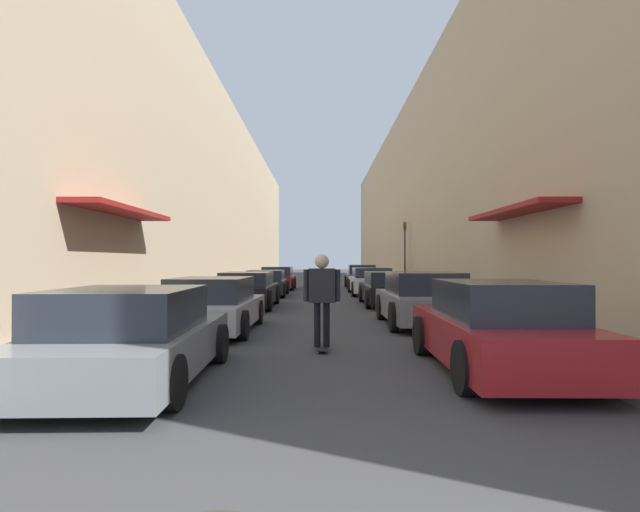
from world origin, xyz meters
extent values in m
plane|color=#38383A|center=(0.00, 25.48, 0.00)|extent=(140.12, 140.12, 0.00)
cube|color=gray|center=(-4.48, 31.84, 0.06)|extent=(1.80, 63.69, 0.12)
cube|color=gray|center=(4.48, 31.84, 0.06)|extent=(1.80, 63.69, 0.12)
cube|color=tan|center=(-7.38, 31.84, 5.70)|extent=(4.00, 63.69, 11.39)
cube|color=maroon|center=(-4.98, 11.15, 2.90)|extent=(1.00, 4.80, 0.12)
cube|color=tan|center=(7.38, 31.84, 5.82)|extent=(4.00, 63.69, 11.64)
cube|color=maroon|center=(4.98, 11.15, 2.90)|extent=(1.00, 4.80, 0.12)
cube|color=gray|center=(-2.54, 5.37, 0.45)|extent=(2.02, 4.21, 0.56)
cube|color=#232833|center=(-2.54, 5.16, 1.01)|extent=(1.74, 2.21, 0.55)
cylinder|color=black|center=(-3.49, 6.66, 0.31)|extent=(0.18, 0.62, 0.62)
cylinder|color=black|center=(-1.60, 6.66, 0.31)|extent=(0.18, 0.62, 0.62)
cylinder|color=black|center=(-1.60, 4.08, 0.31)|extent=(0.18, 0.62, 0.62)
cube|color=#B7B7BC|center=(-2.47, 10.23, 0.45)|extent=(1.90, 4.24, 0.55)
cube|color=#232833|center=(-2.47, 10.02, 0.99)|extent=(1.65, 2.22, 0.54)
cylinder|color=black|center=(-3.36, 11.53, 0.31)|extent=(0.18, 0.62, 0.62)
cylinder|color=black|center=(-1.57, 11.53, 0.31)|extent=(0.18, 0.62, 0.62)
cylinder|color=black|center=(-3.36, 8.92, 0.31)|extent=(0.18, 0.62, 0.62)
cylinder|color=black|center=(-1.57, 8.92, 0.31)|extent=(0.18, 0.62, 0.62)
cube|color=black|center=(-2.53, 16.24, 0.49)|extent=(1.85, 4.63, 0.59)
cube|color=#232833|center=(-2.53, 16.01, 1.02)|extent=(1.61, 2.41, 0.47)
cylinder|color=black|center=(-3.42, 17.67, 0.35)|extent=(0.18, 0.70, 0.70)
cylinder|color=black|center=(-1.65, 17.67, 0.35)|extent=(0.18, 0.70, 0.70)
cylinder|color=black|center=(-3.42, 14.81, 0.35)|extent=(0.18, 0.70, 0.70)
cylinder|color=black|center=(-1.65, 14.81, 0.35)|extent=(0.18, 0.70, 0.70)
cube|color=#232326|center=(-2.49, 21.90, 0.48)|extent=(1.84, 4.11, 0.58)
cube|color=#232833|center=(-2.49, 21.69, 0.99)|extent=(1.61, 2.15, 0.45)
cylinder|color=black|center=(-3.37, 23.17, 0.34)|extent=(0.18, 0.67, 0.67)
cylinder|color=black|center=(-1.61, 23.17, 0.34)|extent=(0.18, 0.67, 0.67)
cylinder|color=black|center=(-3.37, 20.63, 0.34)|extent=(0.18, 0.67, 0.67)
cylinder|color=black|center=(-1.61, 20.63, 0.34)|extent=(0.18, 0.67, 0.67)
cube|color=maroon|center=(-2.41, 27.28, 0.48)|extent=(1.86, 3.99, 0.60)
cube|color=#232833|center=(-2.41, 27.08, 1.04)|extent=(1.63, 2.08, 0.52)
cylinder|color=black|center=(-3.31, 28.51, 0.33)|extent=(0.18, 0.66, 0.66)
cylinder|color=black|center=(-1.52, 28.51, 0.33)|extent=(0.18, 0.66, 0.66)
cylinder|color=black|center=(-3.31, 26.04, 0.33)|extent=(0.18, 0.66, 0.66)
cylinder|color=black|center=(-1.52, 26.04, 0.33)|extent=(0.18, 0.66, 0.66)
cube|color=maroon|center=(2.64, 6.03, 0.50)|extent=(1.81, 4.27, 0.62)
cube|color=#232833|center=(2.64, 5.82, 1.08)|extent=(1.57, 2.23, 0.54)
cylinder|color=black|center=(1.79, 7.35, 0.34)|extent=(0.18, 0.67, 0.67)
cylinder|color=black|center=(3.50, 7.35, 0.34)|extent=(0.18, 0.67, 0.67)
cylinder|color=black|center=(1.79, 4.71, 0.34)|extent=(0.18, 0.67, 0.67)
cylinder|color=black|center=(3.50, 4.71, 0.34)|extent=(0.18, 0.67, 0.67)
cube|color=gray|center=(2.64, 11.34, 0.51)|extent=(1.96, 4.04, 0.63)
cube|color=#232833|center=(2.64, 11.14, 1.09)|extent=(1.70, 2.11, 0.54)
cylinder|color=black|center=(1.72, 12.58, 0.35)|extent=(0.18, 0.70, 0.70)
cylinder|color=black|center=(3.57, 12.58, 0.35)|extent=(0.18, 0.70, 0.70)
cylinder|color=black|center=(1.72, 10.10, 0.35)|extent=(0.18, 0.70, 0.70)
cylinder|color=black|center=(3.57, 10.10, 0.35)|extent=(0.18, 0.70, 0.70)
cube|color=black|center=(2.56, 17.10, 0.47)|extent=(1.85, 4.56, 0.58)
cube|color=#232833|center=(2.56, 16.88, 1.00)|extent=(1.62, 2.38, 0.49)
cylinder|color=black|center=(1.67, 18.51, 0.33)|extent=(0.18, 0.66, 0.66)
cylinder|color=black|center=(3.45, 18.51, 0.33)|extent=(0.18, 0.66, 0.66)
cylinder|color=black|center=(1.67, 15.70, 0.33)|extent=(0.18, 0.66, 0.66)
cylinder|color=black|center=(3.45, 15.70, 0.33)|extent=(0.18, 0.66, 0.66)
cube|color=silver|center=(2.49, 22.88, 0.52)|extent=(1.94, 4.68, 0.65)
cube|color=#232833|center=(2.49, 22.65, 1.08)|extent=(1.70, 2.44, 0.47)
cylinder|color=black|center=(1.55, 24.33, 0.35)|extent=(0.18, 0.70, 0.70)
cylinder|color=black|center=(3.43, 24.33, 0.35)|extent=(0.18, 0.70, 0.70)
cylinder|color=black|center=(1.55, 21.43, 0.35)|extent=(0.18, 0.70, 0.70)
cylinder|color=black|center=(3.43, 21.43, 0.35)|extent=(0.18, 0.70, 0.70)
cube|color=#515459|center=(2.51, 28.71, 0.53)|extent=(1.82, 4.23, 0.67)
cube|color=#232833|center=(2.51, 28.50, 1.13)|extent=(1.57, 2.21, 0.54)
cylinder|color=black|center=(1.66, 30.01, 0.36)|extent=(0.18, 0.72, 0.72)
cylinder|color=black|center=(3.36, 30.01, 0.36)|extent=(0.18, 0.72, 0.72)
cylinder|color=black|center=(1.66, 27.41, 0.36)|extent=(0.18, 0.72, 0.72)
cylinder|color=black|center=(3.36, 27.41, 0.36)|extent=(0.18, 0.72, 0.72)
cube|color=black|center=(0.05, 7.71, 0.07)|extent=(0.20, 0.78, 0.02)
cylinder|color=beige|center=(-0.03, 7.96, 0.03)|extent=(0.03, 0.06, 0.06)
cylinder|color=beige|center=(0.13, 7.96, 0.03)|extent=(0.03, 0.06, 0.06)
cylinder|color=beige|center=(-0.03, 7.46, 0.03)|extent=(0.03, 0.06, 0.06)
cylinder|color=beige|center=(0.13, 7.46, 0.03)|extent=(0.03, 0.06, 0.06)
cylinder|color=black|center=(-0.04, 7.71, 0.48)|extent=(0.12, 0.12, 0.81)
cylinder|color=black|center=(0.13, 7.71, 0.48)|extent=(0.12, 0.12, 0.81)
cube|color=#232328|center=(0.05, 7.71, 1.20)|extent=(0.48, 0.22, 0.62)
sphere|color=beige|center=(0.05, 7.71, 1.64)|extent=(0.26, 0.26, 0.26)
cylinder|color=#232328|center=(-0.24, 7.71, 1.20)|extent=(0.10, 0.10, 0.59)
cylinder|color=#232328|center=(0.34, 7.71, 1.20)|extent=(0.10, 0.10, 0.59)
cylinder|color=#2D2D2D|center=(5.05, 28.14, 2.03)|extent=(0.10, 0.10, 3.81)
cube|color=#332D0F|center=(5.05, 28.14, 3.71)|extent=(0.16, 0.16, 0.45)
sphere|color=red|center=(5.05, 28.05, 3.82)|extent=(0.11, 0.11, 0.11)
camera|label=1|loc=(0.02, -1.41, 1.65)|focal=28.00mm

